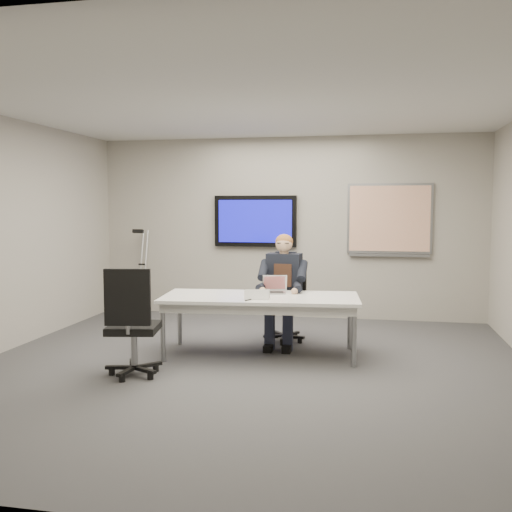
% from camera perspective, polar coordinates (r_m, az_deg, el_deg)
% --- Properties ---
extents(floor, '(6.00, 6.00, 0.02)m').
position_cam_1_polar(floor, '(6.20, -0.92, -11.25)').
color(floor, '#3C3C3E').
rests_on(floor, ground).
extents(ceiling, '(6.00, 6.00, 0.02)m').
position_cam_1_polar(ceiling, '(6.05, -0.96, 15.14)').
color(ceiling, silver).
rests_on(ceiling, wall_back).
extents(wall_back, '(6.00, 0.02, 2.80)m').
position_cam_1_polar(wall_back, '(8.91, 3.16, 2.85)').
color(wall_back, '#A59F95').
rests_on(wall_back, ground).
extents(wall_front, '(6.00, 0.02, 2.80)m').
position_cam_1_polar(wall_front, '(3.11, -12.75, -1.36)').
color(wall_front, '#A59F95').
rests_on(wall_front, ground).
extents(conference_table, '(2.34, 1.15, 0.70)m').
position_cam_1_polar(conference_table, '(6.64, 0.43, -4.69)').
color(conference_table, white).
rests_on(conference_table, ground).
extents(tv_display, '(1.30, 0.09, 0.80)m').
position_cam_1_polar(tv_display, '(8.94, -0.07, 3.51)').
color(tv_display, black).
rests_on(tv_display, wall_back).
extents(whiteboard, '(1.25, 0.08, 1.10)m').
position_cam_1_polar(whiteboard, '(8.80, 13.20, 3.55)').
color(whiteboard, gray).
rests_on(whiteboard, wall_back).
extents(office_chair_far, '(0.61, 0.61, 1.03)m').
position_cam_1_polar(office_chair_far, '(7.40, 3.00, -6.00)').
color(office_chair_far, black).
rests_on(office_chair_far, ground).
extents(office_chair_near, '(0.62, 0.62, 1.13)m').
position_cam_1_polar(office_chair_near, '(5.99, -12.21, -8.47)').
color(office_chair_near, black).
rests_on(office_chair_near, ground).
extents(seated_person, '(0.45, 0.76, 1.39)m').
position_cam_1_polar(seated_person, '(7.12, 2.61, -4.52)').
color(seated_person, '#202436').
rests_on(seated_person, office_chair_far).
extents(crutch, '(0.30, 0.74, 1.46)m').
position_cam_1_polar(crutch, '(9.35, -11.27, -1.42)').
color(crutch, '#B3B6BB').
rests_on(crutch, ground).
extents(laptop, '(0.33, 0.33, 0.21)m').
position_cam_1_polar(laptop, '(6.85, 1.79, -3.27)').
color(laptop, '#ABABAE').
rests_on(laptop, conference_table).
extents(name_tent, '(0.29, 0.13, 0.11)m').
position_cam_1_polar(name_tent, '(6.39, 0.10, -3.85)').
color(name_tent, white).
rests_on(name_tent, conference_table).
extents(pen, '(0.07, 0.14, 0.01)m').
position_cam_1_polar(pen, '(6.32, -0.69, -4.39)').
color(pen, black).
rests_on(pen, conference_table).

